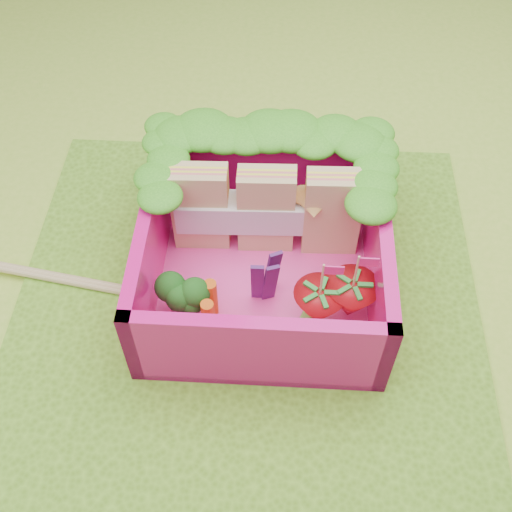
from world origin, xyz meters
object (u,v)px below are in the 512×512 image
object	(u,v)px
sandwich_stack	(267,210)
strawberry_left	(318,308)
broccoli	(180,295)
bento_box	(264,253)
chopsticks	(63,279)
strawberry_right	(350,300)

from	to	relation	value
sandwich_stack	strawberry_left	world-z (taller)	sandwich_stack
broccoli	strawberry_left	world-z (taller)	strawberry_left
bento_box	chopsticks	distance (m)	1.18
bento_box	broccoli	distance (m)	0.50
bento_box	chopsticks	size ratio (longest dim) A/B	0.66
broccoli	chopsticks	size ratio (longest dim) A/B	0.16
sandwich_stack	broccoli	xyz separation A→B (m)	(-0.43, -0.53, -0.10)
chopsticks	strawberry_right	bearing A→B (deg)	-6.28
broccoli	strawberry_left	size ratio (longest dim) A/B	0.61
strawberry_right	sandwich_stack	bearing A→B (deg)	132.89
strawberry_right	chopsticks	world-z (taller)	strawberry_right
sandwich_stack	broccoli	bearing A→B (deg)	-129.18
sandwich_stack	broccoli	size ratio (longest dim) A/B	3.39
strawberry_left	strawberry_right	distance (m)	0.18
bento_box	sandwich_stack	distance (m)	0.28
bento_box	chopsticks	bearing A→B (deg)	-177.63
bento_box	strawberry_right	bearing A→B (deg)	-25.79
strawberry_left	chopsticks	bearing A→B (deg)	170.88
broccoli	chopsticks	distance (m)	0.78
sandwich_stack	chopsticks	bearing A→B (deg)	-164.61
bento_box	chopsticks	world-z (taller)	bento_box
strawberry_right	broccoli	bearing A→B (deg)	-177.75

